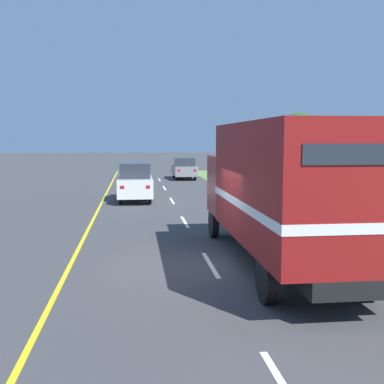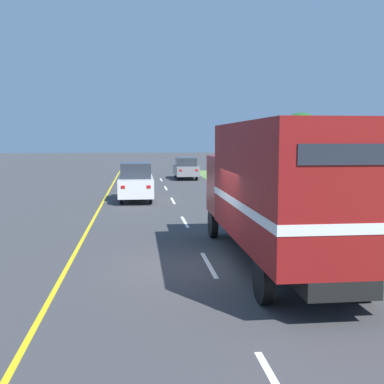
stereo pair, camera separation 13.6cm
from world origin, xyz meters
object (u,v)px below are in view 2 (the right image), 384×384
(horse_trailer_truck, at_px, (279,189))
(lead_car_grey_ahead, at_px, (186,168))
(lead_car_white, at_px, (136,182))
(highway_sign, at_px, (363,175))
(delineator_post, at_px, (383,254))
(roadside_tree_mid, at_px, (301,137))

(horse_trailer_truck, relative_size, lead_car_grey_ahead, 1.99)
(horse_trailer_truck, distance_m, lead_car_grey_ahead, 27.58)
(lead_car_white, distance_m, highway_sign, 12.31)
(horse_trailer_truck, bearing_deg, lead_car_grey_ahead, 89.29)
(delineator_post, bearing_deg, highway_sign, 69.05)
(lead_car_white, height_order, highway_sign, highway_sign)
(horse_trailer_truck, height_order, roadside_tree_mid, roadside_tree_mid)
(lead_car_grey_ahead, bearing_deg, horse_trailer_truck, -90.71)
(highway_sign, xyz_separation_m, delineator_post, (-2.23, -5.83, -1.51))
(delineator_post, bearing_deg, roadside_tree_mid, 77.49)
(lead_car_grey_ahead, xyz_separation_m, delineator_post, (2.05, -28.43, -0.40))
(roadside_tree_mid, bearing_deg, horse_trailer_truck, -110.69)
(lead_car_white, distance_m, delineator_post, 16.06)
(lead_car_white, xyz_separation_m, highway_sign, (8.32, -9.02, 0.99))
(lead_car_white, bearing_deg, highway_sign, -47.32)
(lead_car_white, relative_size, delineator_post, 4.57)
(lead_car_grey_ahead, distance_m, roadside_tree_mid, 12.70)
(delineator_post, bearing_deg, horse_trailer_truck, 159.68)
(horse_trailer_truck, xyz_separation_m, roadside_tree_mid, (6.27, 16.60, 1.37))
(horse_trailer_truck, xyz_separation_m, highway_sign, (4.62, 4.95, -0.05))
(lead_car_grey_ahead, height_order, roadside_tree_mid, roadside_tree_mid)
(highway_sign, bearing_deg, roadside_tree_mid, 81.95)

